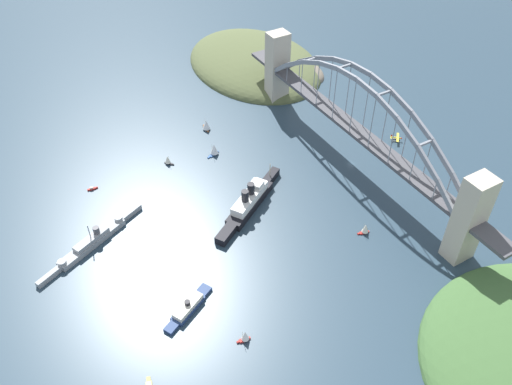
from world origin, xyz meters
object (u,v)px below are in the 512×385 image
at_px(small_boat_5, 206,125).
at_px(small_boat_1, 214,149).
at_px(naval_cruiser, 93,241).
at_px(seaplane_taxiing_near_bridge, 396,138).
at_px(small_boat_4, 365,228).
at_px(harbor_ferry_steamer, 188,307).
at_px(harbor_arch_bridge, 356,128).
at_px(small_boat_2, 168,160).
at_px(small_boat_3, 92,189).
at_px(small_boat_6, 245,336).
at_px(ocean_liner, 250,201).

bearing_deg(small_boat_5, small_boat_1, 163.71).
relative_size(naval_cruiser, seaplane_taxiing_near_bridge, 7.45).
distance_m(naval_cruiser, small_boat_5, 135.48).
bearing_deg(small_boat_4, harbor_ferry_steamer, 88.42).
height_order(harbor_arch_bridge, small_boat_5, harbor_arch_bridge).
bearing_deg(small_boat_5, small_boat_2, 119.56).
relative_size(small_boat_1, small_boat_3, 1.51).
xyz_separation_m(small_boat_5, small_boat_6, (-179.25, 67.17, -0.68)).
bearing_deg(harbor_arch_bridge, small_boat_3, 68.44).
relative_size(small_boat_1, small_boat_6, 1.29).
xyz_separation_m(small_boat_3, small_boat_5, (24.00, -98.72, 3.79)).
bearing_deg(small_boat_5, seaplane_taxiing_near_bridge, -126.18).
distance_m(small_boat_1, small_boat_2, 34.55).
relative_size(naval_cruiser, small_boat_3, 10.56).
xyz_separation_m(harbor_ferry_steamer, small_boat_4, (-3.28, -119.29, 1.74)).
bearing_deg(harbor_ferry_steamer, small_boat_5, -29.80).
distance_m(small_boat_2, small_boat_6, 156.76).
distance_m(naval_cruiser, small_boat_3, 51.94).
height_order(small_boat_3, small_boat_5, small_boat_5).
height_order(harbor_ferry_steamer, small_boat_6, small_boat_6).
xyz_separation_m(small_boat_4, small_boat_6, (-28.99, 102.29, 0.01)).
height_order(ocean_liner, small_boat_2, ocean_liner).
distance_m(ocean_liner, naval_cruiser, 100.63).
distance_m(harbor_ferry_steamer, small_boat_6, 36.52).
xyz_separation_m(harbor_ferry_steamer, small_boat_1, (115.73, -75.04, 2.59)).
height_order(naval_cruiser, harbor_ferry_steamer, naval_cruiser).
bearing_deg(small_boat_3, small_boat_4, -133.33).
distance_m(seaplane_taxiing_near_bridge, small_boat_3, 225.17).
relative_size(naval_cruiser, harbor_ferry_steamer, 2.18).
height_order(small_boat_5, small_boat_6, small_boat_5).
relative_size(ocean_liner, seaplane_taxiing_near_bridge, 6.91).
xyz_separation_m(small_boat_1, small_boat_6, (-148.01, 58.04, -0.84)).
distance_m(seaplane_taxiing_near_bridge, small_boat_1, 138.23).
bearing_deg(small_boat_5, harbor_ferry_steamer, 150.20).
distance_m(harbor_ferry_steamer, small_boat_4, 119.35).
relative_size(small_boat_3, small_boat_5, 0.67).
xyz_separation_m(harbor_arch_bridge, small_boat_2, (66.58, 113.72, -27.86)).
distance_m(naval_cruiser, small_boat_2, 86.20).
bearing_deg(seaplane_taxiing_near_bridge, harbor_ferry_steamer, 106.78).
xyz_separation_m(ocean_liner, small_boat_1, (62.19, -5.88, -0.46)).
relative_size(small_boat_1, small_boat_4, 1.29).
height_order(seaplane_taxiing_near_bridge, small_boat_4, small_boat_4).
height_order(harbor_arch_bridge, small_boat_6, harbor_arch_bridge).
height_order(naval_cruiser, small_boat_2, naval_cruiser).
bearing_deg(small_boat_1, small_boat_5, -16.29).
xyz_separation_m(harbor_arch_bridge, harbor_ferry_steamer, (-56.02, 154.92, -29.35)).
bearing_deg(ocean_liner, small_boat_2, 22.04).
relative_size(harbor_arch_bridge, small_boat_2, 34.12).
xyz_separation_m(small_boat_2, small_boat_6, (-154.88, 24.20, 0.26)).
bearing_deg(small_boat_4, seaplane_taxiing_near_bridge, -52.15).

